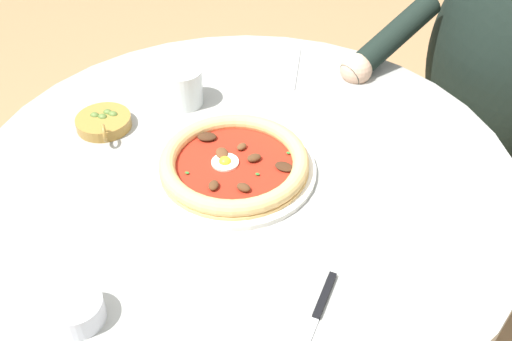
{
  "coord_description": "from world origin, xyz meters",
  "views": [
    {
      "loc": [
        0.32,
        -0.73,
        1.41
      ],
      "look_at": [
        0.03,
        -0.01,
        0.74
      ],
      "focal_mm": 40.94,
      "sensor_mm": 36.0,
      "label": 1
    }
  ],
  "objects_px": {
    "dining_table": "(245,213)",
    "olive_pan": "(104,122)",
    "water_glass": "(183,89)",
    "diner_person": "(471,139)",
    "pizza_on_plate": "(234,164)",
    "steak_knife": "(318,312)",
    "fork_utensil": "(296,67)",
    "ramekin_capers": "(77,310)"
  },
  "relations": [
    {
      "from": "dining_table",
      "to": "pizza_on_plate",
      "type": "distance_m",
      "value": 0.14
    },
    {
      "from": "pizza_on_plate",
      "to": "water_glass",
      "type": "bearing_deg",
      "value": 138.84
    },
    {
      "from": "dining_table",
      "to": "steak_knife",
      "type": "height_order",
      "value": "steak_knife"
    },
    {
      "from": "steak_knife",
      "to": "ramekin_capers",
      "type": "height_order",
      "value": "ramekin_capers"
    },
    {
      "from": "water_glass",
      "to": "diner_person",
      "type": "distance_m",
      "value": 0.75
    },
    {
      "from": "water_glass",
      "to": "olive_pan",
      "type": "height_order",
      "value": "water_glass"
    },
    {
      "from": "diner_person",
      "to": "olive_pan",
      "type": "bearing_deg",
      "value": -141.46
    },
    {
      "from": "ramekin_capers",
      "to": "diner_person",
      "type": "bearing_deg",
      "value": 63.5
    },
    {
      "from": "steak_knife",
      "to": "water_glass",
      "type": "bearing_deg",
      "value": 136.61
    },
    {
      "from": "pizza_on_plate",
      "to": "ramekin_capers",
      "type": "height_order",
      "value": "pizza_on_plate"
    },
    {
      "from": "ramekin_capers",
      "to": "olive_pan",
      "type": "distance_m",
      "value": 0.45
    },
    {
      "from": "steak_knife",
      "to": "olive_pan",
      "type": "distance_m",
      "value": 0.58
    },
    {
      "from": "ramekin_capers",
      "to": "diner_person",
      "type": "distance_m",
      "value": 1.07
    },
    {
      "from": "pizza_on_plate",
      "to": "diner_person",
      "type": "height_order",
      "value": "diner_person"
    },
    {
      "from": "dining_table",
      "to": "olive_pan",
      "type": "relative_size",
      "value": 8.39
    },
    {
      "from": "fork_utensil",
      "to": "ramekin_capers",
      "type": "bearing_deg",
      "value": -94.2
    },
    {
      "from": "fork_utensil",
      "to": "pizza_on_plate",
      "type": "bearing_deg",
      "value": -87.39
    },
    {
      "from": "dining_table",
      "to": "diner_person",
      "type": "height_order",
      "value": "diner_person"
    },
    {
      "from": "dining_table",
      "to": "olive_pan",
      "type": "height_order",
      "value": "olive_pan"
    },
    {
      "from": "steak_knife",
      "to": "fork_utensil",
      "type": "xyz_separation_m",
      "value": [
        -0.25,
        0.61,
        -0.0
      ]
    },
    {
      "from": "olive_pan",
      "to": "diner_person",
      "type": "relative_size",
      "value": 0.1
    },
    {
      "from": "pizza_on_plate",
      "to": "water_glass",
      "type": "height_order",
      "value": "water_glass"
    },
    {
      "from": "steak_knife",
      "to": "olive_pan",
      "type": "bearing_deg",
      "value": 153.67
    },
    {
      "from": "pizza_on_plate",
      "to": "steak_knife",
      "type": "distance_m",
      "value": 0.32
    },
    {
      "from": "water_glass",
      "to": "diner_person",
      "type": "height_order",
      "value": "diner_person"
    },
    {
      "from": "water_glass",
      "to": "olive_pan",
      "type": "relative_size",
      "value": 0.68
    },
    {
      "from": "water_glass",
      "to": "steak_knife",
      "type": "height_order",
      "value": "water_glass"
    },
    {
      "from": "dining_table",
      "to": "diner_person",
      "type": "xyz_separation_m",
      "value": [
        0.38,
        0.55,
        -0.1
      ]
    },
    {
      "from": "pizza_on_plate",
      "to": "ramekin_capers",
      "type": "xyz_separation_m",
      "value": [
        -0.07,
        -0.36,
        0.0
      ]
    },
    {
      "from": "water_glass",
      "to": "steak_knife",
      "type": "xyz_separation_m",
      "value": [
        0.41,
        -0.39,
        -0.03
      ]
    },
    {
      "from": "dining_table",
      "to": "water_glass",
      "type": "xyz_separation_m",
      "value": [
        -0.19,
        0.14,
        0.15
      ]
    },
    {
      "from": "steak_knife",
      "to": "fork_utensil",
      "type": "height_order",
      "value": "steak_knife"
    },
    {
      "from": "ramekin_capers",
      "to": "olive_pan",
      "type": "bearing_deg",
      "value": 119.14
    },
    {
      "from": "pizza_on_plate",
      "to": "water_glass",
      "type": "distance_m",
      "value": 0.25
    },
    {
      "from": "dining_table",
      "to": "olive_pan",
      "type": "xyz_separation_m",
      "value": [
        -0.3,
        0.01,
        0.13
      ]
    },
    {
      "from": "pizza_on_plate",
      "to": "olive_pan",
      "type": "distance_m",
      "value": 0.29
    },
    {
      "from": "dining_table",
      "to": "olive_pan",
      "type": "distance_m",
      "value": 0.33
    },
    {
      "from": "pizza_on_plate",
      "to": "fork_utensil",
      "type": "relative_size",
      "value": 1.59
    },
    {
      "from": "olive_pan",
      "to": "ramekin_capers",
      "type": "bearing_deg",
      "value": -60.86
    },
    {
      "from": "pizza_on_plate",
      "to": "olive_pan",
      "type": "bearing_deg",
      "value": 174.7
    },
    {
      "from": "dining_table",
      "to": "ramekin_capers",
      "type": "xyz_separation_m",
      "value": [
        -0.08,
        -0.38,
        0.14
      ]
    },
    {
      "from": "ramekin_capers",
      "to": "olive_pan",
      "type": "relative_size",
      "value": 0.62
    }
  ]
}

